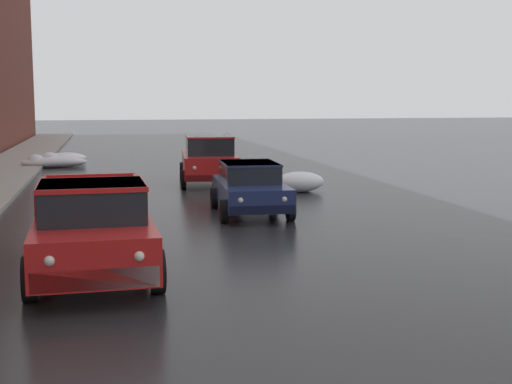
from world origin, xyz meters
name	(u,v)px	position (x,y,z in m)	size (l,w,h in m)	color
snow_bank_near_corner_left	(65,158)	(-3.94, 30.59, 0.27)	(2.01, 1.31, 0.54)	white
snow_bank_along_left_kerb	(299,182)	(4.45, 18.08, 0.33)	(1.71, 1.03, 0.69)	white
snow_bank_mid_block_left	(51,161)	(-4.48, 28.63, 0.28)	(2.96, 1.01, 0.71)	white
pickup_truck_red_approaching_near_lane	(93,227)	(-2.19, 7.90, 0.88)	(2.35, 5.30, 1.76)	red
sedan_darkblue_parked_kerbside_close	(250,187)	(1.92, 13.99, 0.75)	(2.05, 4.06, 1.42)	navy
suv_red_parked_kerbside_mid	(209,157)	(1.79, 21.10, 0.99)	(2.42, 4.76, 1.82)	red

